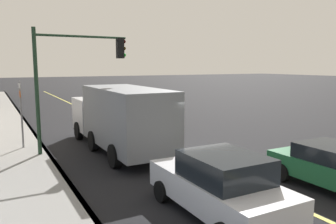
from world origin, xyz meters
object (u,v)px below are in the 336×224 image
truck_gray (119,117)px  traffic_light_mast (74,69)px  street_sign_post (21,110)px  car_white (220,185)px  car_green (336,167)px  car_maroon (144,111)px

truck_gray → traffic_light_mast: size_ratio=1.52×
traffic_light_mast → street_sign_post: size_ratio=1.71×
car_white → traffic_light_mast: bearing=12.2°
traffic_light_mast → car_white: bearing=-167.8°
car_green → truck_gray: (7.62, 4.20, 0.82)m
car_white → traffic_light_mast: traffic_light_mast is taller
car_green → traffic_light_mast: size_ratio=0.76×
traffic_light_mast → truck_gray: bearing=-105.5°
car_white → street_sign_post: 10.23m
car_green → street_sign_post: (9.67, 8.02, 1.11)m
truck_gray → street_sign_post: street_sign_post is taller
car_white → street_sign_post: size_ratio=1.38×
street_sign_post → car_green: bearing=-140.3°
car_maroon → truck_gray: bearing=147.5°
car_maroon → truck_gray: size_ratio=0.52×
street_sign_post → truck_gray: bearing=-118.2°
truck_gray → car_green: bearing=-151.2°
traffic_light_mast → street_sign_post: 3.16m
car_green → street_sign_post: bearing=39.7°
car_green → truck_gray: size_ratio=0.50×
car_white → truck_gray: size_ratio=0.53×
car_green → car_maroon: size_ratio=0.96×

